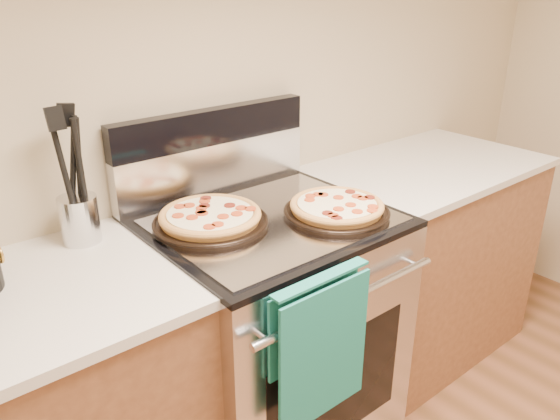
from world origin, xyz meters
TOP-DOWN VIEW (x-y plane):
  - wall_back at (0.00, 2.00)m, footprint 4.00×0.00m
  - range_body at (0.00, 1.65)m, footprint 0.76×0.68m
  - oven_window at (0.00, 1.31)m, footprint 0.56×0.01m
  - cooktop at (0.00, 1.65)m, footprint 0.76×0.68m
  - backsplash_lower at (0.00, 1.96)m, footprint 0.76×0.06m
  - backsplash_upper at (0.00, 1.96)m, footprint 0.76×0.06m
  - oven_handle at (0.00, 1.27)m, footprint 0.70×0.03m
  - dish_towel at (-0.12, 1.27)m, footprint 0.32×0.05m
  - foil_sheet at (0.00, 1.62)m, footprint 0.70×0.55m
  - cabinet_right at (0.88, 1.68)m, footprint 1.00×0.62m
  - countertop_right at (0.88, 1.68)m, footprint 1.02×0.64m
  - pepperoni_pizza_back at (-0.18, 1.71)m, footprint 0.36×0.36m
  - pepperoni_pizza_front at (0.18, 1.52)m, footprint 0.34×0.34m
  - utensil_crock at (-0.52, 1.89)m, footprint 0.15×0.15m

SIDE VIEW (x-z plane):
  - cabinet_right at x=0.88m, z-range 0.00..0.88m
  - range_body at x=0.00m, z-range 0.00..0.90m
  - oven_window at x=0.00m, z-range 0.25..0.65m
  - dish_towel at x=-0.12m, z-range 0.49..0.91m
  - oven_handle at x=0.00m, z-range 0.79..0.81m
  - countertop_right at x=0.88m, z-range 0.88..0.91m
  - cooktop at x=0.00m, z-range 0.90..0.92m
  - foil_sheet at x=0.00m, z-range 0.92..0.93m
  - pepperoni_pizza_front at x=0.18m, z-range 0.93..0.97m
  - pepperoni_pizza_back at x=-0.18m, z-range 0.93..0.97m
  - utensil_crock at x=-0.52m, z-range 0.91..1.05m
  - backsplash_lower at x=0.00m, z-range 0.92..1.10m
  - backsplash_upper at x=0.00m, z-range 1.10..1.22m
  - wall_back at x=0.00m, z-range -0.65..3.35m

